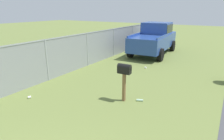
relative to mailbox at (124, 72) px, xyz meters
name	(u,v)px	position (x,y,z in m)	size (l,w,h in m)	color
mailbox	(124,72)	(0.00, 0.00, 0.00)	(0.23, 0.45, 1.29)	brown
pickup_truck	(154,38)	(7.52, 1.73, 0.08)	(5.15, 2.42, 2.09)	#284793
fence_section	(87,48)	(2.72, 3.72, -0.06)	(16.31, 0.07, 1.79)	#9EA3A8
litter_cup_midfield_a	(29,97)	(-1.57, 2.87, -0.98)	(0.08, 0.08, 0.10)	white
litter_cup_far_scatter	(146,68)	(3.89, 0.82, -0.98)	(0.08, 0.08, 0.10)	white
litter_bottle_near_hydrant	(140,100)	(0.25, -0.48, -0.98)	(0.07, 0.07, 0.22)	#B2D8BF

